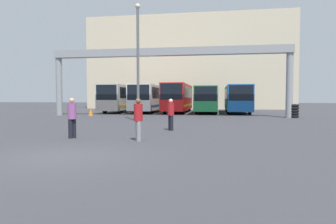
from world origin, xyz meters
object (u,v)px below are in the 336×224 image
bus_slot_2 (178,96)px  pedestrian_far_center (138,118)px  bus_slot_1 (150,97)px  tire_stack (293,111)px  bus_slot_4 (237,97)px  pedestrian_near_center (171,114)px  bus_slot_3 (207,98)px  lamp_post (138,58)px  traffic_cone (91,112)px  bus_slot_0 (122,97)px  pedestrian_mid_right (72,117)px

bus_slot_2 → pedestrian_far_center: size_ratio=6.30×
bus_slot_1 → tire_stack: 16.89m
bus_slot_4 → pedestrian_near_center: bus_slot_4 is taller
bus_slot_3 → lamp_post: 15.20m
traffic_cone → bus_slot_3: bearing=36.0°
bus_slot_0 → pedestrian_far_center: size_ratio=6.07×
pedestrian_far_center → bus_slot_4: bearing=-41.3°
pedestrian_near_center → pedestrian_far_center: size_ratio=0.98×
bus_slot_3 → pedestrian_far_center: 23.97m
bus_slot_1 → pedestrian_far_center: 24.81m
bus_slot_2 → pedestrian_mid_right: bus_slot_2 is taller
pedestrian_near_center → bus_slot_0: bearing=-16.4°
bus_slot_1 → lamp_post: 15.06m
tire_stack → bus_slot_0: bearing=157.2°
pedestrian_near_center → traffic_cone: size_ratio=2.36×
bus_slot_2 → bus_slot_3: bearing=-2.1°
bus_slot_2 → bus_slot_3: (3.48, -0.13, -0.18)m
bus_slot_4 → pedestrian_near_center: 20.80m
traffic_cone → bus_slot_4: bearing=30.4°
bus_slot_1 → tire_stack: (14.74, -8.15, -1.27)m
pedestrian_far_center → pedestrian_near_center: bearing=-38.2°
bus_slot_0 → lamp_post: 15.53m
bus_slot_1 → pedestrian_near_center: (5.64, -20.15, -0.96)m
pedestrian_near_center → lamp_post: 7.46m
bus_slot_0 → bus_slot_1: bearing=7.9°
traffic_cone → tire_stack: bearing=0.9°
tire_stack → bus_slot_2: bearing=145.1°
bus_slot_3 → traffic_cone: bus_slot_3 is taller
bus_slot_1 → pedestrian_near_center: size_ratio=6.77×
pedestrian_near_center → bus_slot_3: bearing=-45.1°
pedestrian_near_center → traffic_cone: pedestrian_near_center is taller
bus_slot_2 → bus_slot_3: size_ratio=1.02×
pedestrian_near_center → traffic_cone: (-9.72, 11.71, -0.54)m
bus_slot_4 → pedestrian_mid_right: 25.49m
pedestrian_near_center → tire_stack: (9.10, 12.00, -0.31)m
pedestrian_mid_right → traffic_cone: bearing=49.8°
bus_slot_4 → tire_stack: size_ratio=9.75×
pedestrian_far_center → traffic_cone: 18.26m
pedestrian_near_center → lamp_post: (-3.29, 5.54, 3.76)m
traffic_cone → tire_stack: (18.82, 0.28, 0.24)m
traffic_cone → tire_stack: size_ratio=0.60×
bus_slot_1 → pedestrian_far_center: bus_slot_1 is taller
bus_slot_2 → lamp_post: lamp_post is taller
bus_slot_2 → pedestrian_mid_right: bearing=-93.9°
bus_slot_3 → pedestrian_near_center: bearing=-93.8°
bus_slot_1 → pedestrian_mid_right: size_ratio=6.57×
bus_slot_0 → pedestrian_mid_right: (5.36, -23.42, -0.93)m
bus_slot_2 → pedestrian_near_center: size_ratio=6.42×
lamp_post → bus_slot_2: bearing=85.5°
bus_slot_3 → pedestrian_near_center: (-1.32, -19.73, -0.84)m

